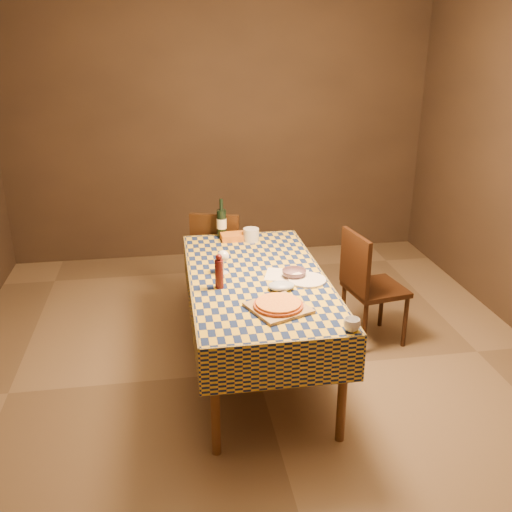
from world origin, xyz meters
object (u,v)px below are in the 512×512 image
cutting_board (278,308)px  wine_bottle (222,223)px  dining_table (257,286)px  chair_right (367,282)px  bowl (294,274)px  white_plate (307,280)px  pizza (278,304)px  chair_far (218,255)px

cutting_board → wine_bottle: wine_bottle is taller
dining_table → chair_right: (0.92, 0.31, -0.17)m
dining_table → bowl: bowl is taller
cutting_board → white_plate: 0.48m
bowl → wine_bottle: bearing=113.8°
dining_table → white_plate: (0.32, -0.14, 0.08)m
pizza → wine_bottle: wine_bottle is taller
chair_right → cutting_board: bearing=-136.3°
cutting_board → bowl: size_ratio=1.94×
pizza → white_plate: (0.28, 0.39, -0.03)m
dining_table → bowl: (0.25, -0.06, 0.10)m
cutting_board → wine_bottle: (-0.20, 1.38, 0.11)m
pizza → bowl: (0.20, 0.47, -0.01)m
cutting_board → pizza: size_ratio=0.80×
wine_bottle → pizza: bearing=-81.7°
white_plate → chair_far: 1.34m
cutting_board → chair_far: 1.64m
cutting_board → chair_right: chair_right is taller
chair_far → chair_right: same height
pizza → white_plate: 0.48m
dining_table → wine_bottle: wine_bottle is taller
cutting_board → wine_bottle: bearing=98.3°
dining_table → chair_right: bearing=18.8°
pizza → bowl: size_ratio=2.42×
dining_table → pizza: size_ratio=4.59×
white_plate → chair_far: bearing=112.1°
white_plate → pizza: bearing=-125.3°
bowl → chair_far: 1.24m
cutting_board → pizza: (0.00, -0.00, 0.02)m
wine_bottle → white_plate: size_ratio=1.24×
bowl → pizza: bearing=-113.5°
bowl → wine_bottle: (-0.40, 0.92, 0.09)m
chair_far → dining_table: bearing=-80.9°
cutting_board → wine_bottle: size_ratio=1.00×
dining_table → wine_bottle: size_ratio=5.72×
pizza → wine_bottle: 1.40m
cutting_board → white_plate: (0.28, 0.39, -0.00)m
bowl → wine_bottle: 1.01m
dining_table → wine_bottle: 0.90m
dining_table → white_plate: white_plate is taller
wine_bottle → chair_far: size_ratio=0.35×
wine_bottle → dining_table: bearing=-79.7°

